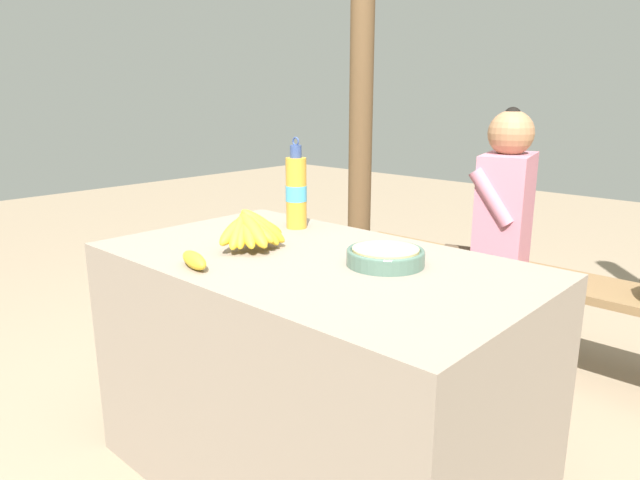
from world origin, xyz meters
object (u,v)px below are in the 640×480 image
(loose_banana_front, at_px, (194,260))
(support_post_near, at_px, (361,87))
(banana_bunch_ripe, at_px, (251,229))
(seated_vendor, at_px, (494,217))
(wooden_bench, at_px, (520,283))
(serving_bowl, at_px, (385,256))
(water_bottle, at_px, (296,191))

(loose_banana_front, distance_m, support_post_near, 2.10)
(banana_bunch_ripe, bearing_deg, support_post_near, 118.27)
(banana_bunch_ripe, distance_m, support_post_near, 1.87)
(loose_banana_front, relative_size, seated_vendor, 0.13)
(loose_banana_front, relative_size, wooden_bench, 0.08)
(banana_bunch_ripe, distance_m, seated_vendor, 1.29)
(banana_bunch_ripe, height_order, support_post_near, support_post_near)
(support_post_near, bearing_deg, serving_bowl, -49.15)
(banana_bunch_ripe, relative_size, support_post_near, 0.11)
(support_post_near, bearing_deg, wooden_bench, -13.70)
(wooden_bench, bearing_deg, banana_bunch_ripe, -102.97)
(seated_vendor, bearing_deg, water_bottle, 59.89)
(banana_bunch_ripe, xyz_separation_m, serving_bowl, (0.40, 0.14, -0.04))
(loose_banana_front, xyz_separation_m, support_post_near, (-0.89, 1.83, 0.48))
(wooden_bench, relative_size, support_post_near, 0.74)
(banana_bunch_ripe, relative_size, wooden_bench, 0.15)
(water_bottle, height_order, loose_banana_front, water_bottle)
(loose_banana_front, bearing_deg, water_bottle, 104.22)
(wooden_bench, height_order, support_post_near, support_post_near)
(seated_vendor, bearing_deg, serving_bowl, 86.99)
(serving_bowl, relative_size, seated_vendor, 0.19)
(serving_bowl, height_order, water_bottle, water_bottle)
(water_bottle, bearing_deg, loose_banana_front, -75.78)
(serving_bowl, distance_m, support_post_near, 1.98)
(serving_bowl, relative_size, support_post_near, 0.09)
(loose_banana_front, height_order, seated_vendor, seated_vendor)
(serving_bowl, height_order, wooden_bench, serving_bowl)
(banana_bunch_ripe, distance_m, loose_banana_front, 0.24)
(banana_bunch_ripe, distance_m, water_bottle, 0.32)
(seated_vendor, bearing_deg, wooden_bench, -175.78)
(wooden_bench, xyz_separation_m, support_post_near, (-1.16, 0.28, 0.87))
(loose_banana_front, xyz_separation_m, seated_vendor, (0.14, 1.51, -0.10))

